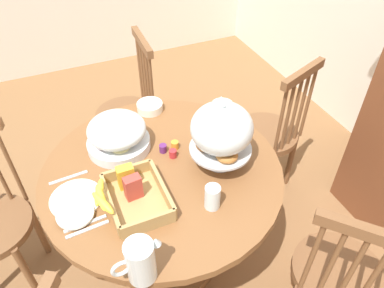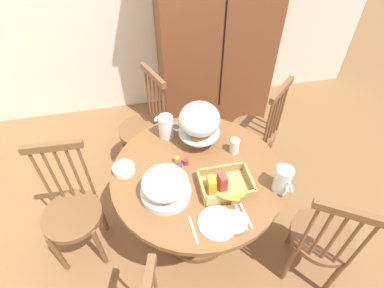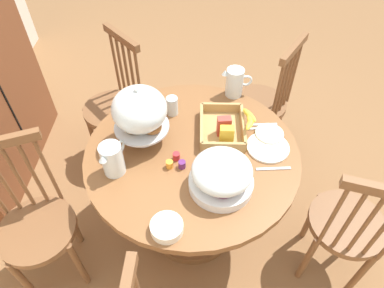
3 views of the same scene
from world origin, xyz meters
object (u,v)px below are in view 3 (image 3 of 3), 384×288
windsor_chair_facing_door (347,227)px  drinking_glass (172,106)px  windsor_chair_host_seat (115,108)px  china_plate_large (268,147)px  windsor_chair_far_side (261,105)px  cereal_basket (226,128)px  china_plate_small (269,133)px  cereal_bowl (167,227)px  pastry_stand_with_dome (140,111)px  fruit_platter_covered (222,175)px  windsor_chair_near_window (37,226)px  orange_juice_pitcher (113,160)px  milk_pitcher (235,83)px  dining_table (192,178)px

windsor_chair_facing_door → drinking_glass: (0.54, 0.93, 0.34)m
windsor_chair_host_seat → china_plate_large: bearing=-123.3°
windsor_chair_far_side → cereal_basket: 0.73m
china_plate_small → cereal_bowl: bearing=138.5°
windsor_chair_facing_door → china_plate_large: windsor_chair_facing_door is taller
windsor_chair_far_side → china_plate_small: 0.67m
pastry_stand_with_dome → fruit_platter_covered: (-0.29, -0.39, -0.11)m
windsor_chair_near_window → orange_juice_pitcher: (0.15, -0.43, 0.36)m
windsor_chair_near_window → windsor_chair_facing_door: size_ratio=1.00×
windsor_chair_facing_door → china_plate_small: windsor_chair_facing_door is taller
windsor_chair_host_seat → pastry_stand_with_dome: bearing=-152.6°
windsor_chair_near_window → milk_pitcher: bearing=-54.3°
orange_juice_pitcher → windsor_chair_near_window: bearing=109.2°
milk_pitcher → china_plate_small: size_ratio=1.23×
fruit_platter_covered → china_plate_large: 0.36m
cereal_basket → drinking_glass: size_ratio=2.87×
windsor_chair_host_seat → fruit_platter_covered: 1.17m
milk_pitcher → drinking_glass: milk_pitcher is taller
orange_juice_pitcher → china_plate_small: 0.82m
windsor_chair_near_window → milk_pitcher: (0.75, -1.04, 0.37)m
china_plate_large → windsor_chair_far_side: bearing=-7.3°
drinking_glass → windsor_chair_far_side: bearing=-54.6°
orange_juice_pitcher → drinking_glass: orange_juice_pitcher is taller
windsor_chair_facing_door → cereal_basket: (0.39, 0.63, 0.33)m
milk_pitcher → china_plate_large: 0.47m
milk_pitcher → china_plate_large: size_ratio=0.84×
fruit_platter_covered → windsor_chair_facing_door: bearing=-93.2°
pastry_stand_with_dome → orange_juice_pitcher: size_ratio=1.89×
cereal_bowl → orange_juice_pitcher: bearing=40.8°
pastry_stand_with_dome → china_plate_large: pastry_stand_with_dome is taller
fruit_platter_covered → cereal_basket: fruit_platter_covered is taller
windsor_chair_facing_door → china_plate_small: bearing=47.2°
windsor_chair_facing_door → pastry_stand_with_dome: 1.22m
pastry_stand_with_dome → china_plate_large: 0.68m
windsor_chair_facing_door → drinking_glass: 1.13m
china_plate_large → drinking_glass: bearing=63.2°
dining_table → windsor_chair_far_side: size_ratio=1.13×
windsor_chair_far_side → cereal_bowl: bearing=153.7°
windsor_chair_far_side → orange_juice_pitcher: size_ratio=5.35×
dining_table → windsor_chair_facing_door: bearing=-107.6°
windsor_chair_facing_door → pastry_stand_with_dome: pastry_stand_with_dome is taller
windsor_chair_facing_door → pastry_stand_with_dome: (0.33, 1.07, 0.49)m
orange_juice_pitcher → drinking_glass: size_ratio=1.66×
orange_juice_pitcher → drinking_glass: (0.42, -0.25, -0.02)m
windsor_chair_facing_door → orange_juice_pitcher: (0.12, 1.18, 0.36)m
windsor_chair_host_seat → cereal_basket: size_ratio=3.09×
windsor_chair_near_window → cereal_bowl: size_ratio=6.96×
fruit_platter_covered → milk_pitcher: 0.69m
china_plate_large → orange_juice_pitcher: bearing=102.2°
windsor_chair_host_seat → windsor_chair_facing_door: bearing=-123.6°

